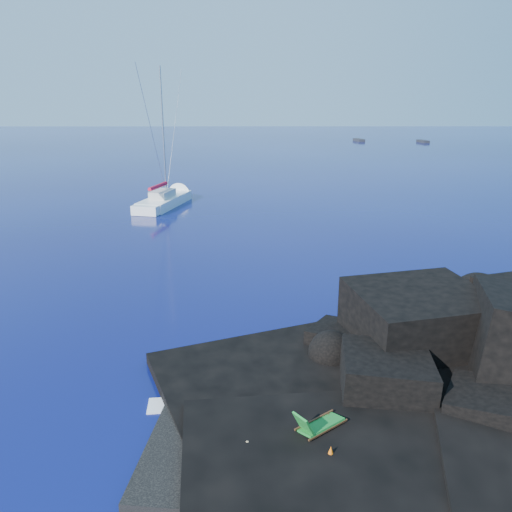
% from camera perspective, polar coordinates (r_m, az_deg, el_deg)
% --- Properties ---
extents(ground, '(400.00, 400.00, 0.00)m').
position_cam_1_polar(ground, '(16.21, -13.31, -21.80)').
color(ground, '#030336').
rests_on(ground, ground).
extents(beach, '(9.08, 6.86, 0.70)m').
position_cam_1_polar(beach, '(16.29, 3.88, -21.07)').
color(beach, black).
rests_on(beach, ground).
extents(surf_foam, '(10.00, 8.00, 0.06)m').
position_cam_1_polar(surf_foam, '(20.04, 4.36, -13.02)').
color(surf_foam, white).
rests_on(surf_foam, ground).
extents(sailboat, '(5.59, 13.01, 13.36)m').
position_cam_1_polar(sailboat, '(51.26, -10.34, 5.67)').
color(sailboat, white).
rests_on(sailboat, ground).
extents(deck_chair, '(1.78, 1.59, 1.15)m').
position_cam_1_polar(deck_chair, '(15.97, 7.50, -17.93)').
color(deck_chair, '#197228').
rests_on(deck_chair, beach).
extents(towel, '(2.15, 1.07, 0.06)m').
position_cam_1_polar(towel, '(15.63, -2.80, -21.20)').
color(towel, white).
rests_on(towel, beach).
extents(sunbather, '(1.84, 0.51, 0.24)m').
position_cam_1_polar(sunbather, '(15.53, -2.81, -20.77)').
color(sunbather, tan).
rests_on(sunbather, towel).
extents(marker_cone, '(0.40, 0.40, 0.51)m').
position_cam_1_polar(marker_cone, '(15.24, 8.52, -21.48)').
color(marker_cone, orange).
rests_on(marker_cone, beach).
extents(distant_boat_a, '(2.30, 5.10, 0.66)m').
position_cam_1_polar(distant_boat_a, '(136.15, 11.67, 12.72)').
color(distant_boat_a, '#26272B').
rests_on(distant_boat_a, ground).
extents(distant_boat_b, '(2.08, 4.71, 0.61)m').
position_cam_1_polar(distant_boat_b, '(136.03, 18.53, 12.20)').
color(distant_boat_b, '#222327').
rests_on(distant_boat_b, ground).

